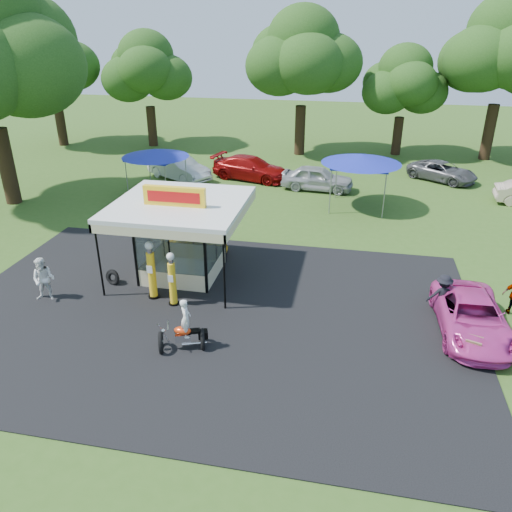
% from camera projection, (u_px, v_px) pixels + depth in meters
% --- Properties ---
extents(ground, '(120.00, 120.00, 0.00)m').
position_uv_depth(ground, '(192.00, 343.00, 17.40)').
color(ground, '#33571B').
rests_on(ground, ground).
extents(asphalt_apron, '(20.00, 14.00, 0.04)m').
position_uv_depth(asphalt_apron, '(209.00, 313.00, 19.17)').
color(asphalt_apron, black).
rests_on(asphalt_apron, ground).
extents(gas_station_kiosk, '(5.40, 5.40, 4.18)m').
position_uv_depth(gas_station_kiosk, '(182.00, 237.00, 21.43)').
color(gas_station_kiosk, white).
rests_on(gas_station_kiosk, ground).
extents(gas_pump_left, '(0.46, 0.46, 2.49)m').
position_uv_depth(gas_pump_left, '(152.00, 271.00, 19.77)').
color(gas_pump_left, black).
rests_on(gas_pump_left, ground).
extents(gas_pump_right, '(0.42, 0.42, 2.26)m').
position_uv_depth(gas_pump_right, '(172.00, 280.00, 19.32)').
color(gas_pump_right, black).
rests_on(gas_pump_right, ground).
extents(motorcycle, '(1.76, 1.28, 1.99)m').
position_uv_depth(motorcycle, '(185.00, 329.00, 16.80)').
color(motorcycle, black).
rests_on(motorcycle, ground).
extents(spare_tires, '(0.79, 0.55, 0.65)m').
position_uv_depth(spare_tires, '(113.00, 277.00, 21.21)').
color(spare_tires, black).
rests_on(spare_tires, ground).
extents(a_frame_sign, '(0.54, 0.58, 0.88)m').
position_uv_depth(a_frame_sign, '(472.00, 350.00, 16.31)').
color(a_frame_sign, '#593819').
rests_on(a_frame_sign, ground).
extents(kiosk_car, '(2.82, 1.13, 0.96)m').
position_uv_depth(kiosk_car, '(199.00, 244.00, 23.94)').
color(kiosk_car, yellow).
rests_on(kiosk_car, ground).
extents(pink_sedan, '(2.43, 4.97, 1.36)m').
position_uv_depth(pink_sedan, '(472.00, 317.00, 17.70)').
color(pink_sedan, '#DF3C9F').
rests_on(pink_sedan, ground).
extents(spectator_west, '(1.01, 0.86, 1.83)m').
position_uv_depth(spectator_west, '(44.00, 279.00, 19.76)').
color(spectator_west, white).
rests_on(spectator_west, ground).
extents(spectator_east_a, '(1.14, 0.71, 1.69)m').
position_uv_depth(spectator_east_a, '(442.00, 296.00, 18.73)').
color(spectator_east_a, black).
rests_on(spectator_east_a, ground).
extents(bg_car_a, '(5.26, 4.07, 1.67)m').
position_uv_depth(bg_car_a, '(179.00, 168.00, 35.19)').
color(bg_car_a, silver).
rests_on(bg_car_a, ground).
extents(bg_car_b, '(5.95, 3.58, 1.61)m').
position_uv_depth(bg_car_b, '(251.00, 168.00, 35.23)').
color(bg_car_b, maroon).
rests_on(bg_car_b, ground).
extents(bg_car_c, '(4.84, 2.29, 1.60)m').
position_uv_depth(bg_car_c, '(317.00, 178.00, 32.98)').
color(bg_car_c, '#A5A6AA').
rests_on(bg_car_c, ground).
extents(bg_car_d, '(5.16, 4.52, 1.32)m').
position_uv_depth(bg_car_d, '(442.00, 171.00, 34.97)').
color(bg_car_d, '#535355').
rests_on(bg_car_d, ground).
extents(tent_west, '(4.23, 4.23, 2.96)m').
position_uv_depth(tent_west, '(155.00, 153.00, 31.34)').
color(tent_west, gray).
rests_on(tent_west, ground).
extents(tent_east, '(4.65, 4.65, 3.25)m').
position_uv_depth(tent_east, '(361.00, 159.00, 28.94)').
color(tent_east, gray).
rests_on(tent_east, ground).
extents(oak_far_a, '(8.63, 8.63, 10.23)m').
position_uv_depth(oak_far_a, '(52.00, 69.00, 42.72)').
color(oak_far_a, black).
rests_on(oak_far_a, ground).
extents(oak_far_b, '(7.97, 7.97, 9.51)m').
position_uv_depth(oak_far_b, '(147.00, 75.00, 42.70)').
color(oak_far_b, black).
rests_on(oak_far_b, ground).
extents(oak_far_c, '(9.57, 9.57, 11.28)m').
position_uv_depth(oak_far_c, '(302.00, 64.00, 39.28)').
color(oak_far_c, black).
rests_on(oak_far_c, ground).
extents(oak_far_d, '(7.19, 7.19, 8.56)m').
position_uv_depth(oak_far_d, '(403.00, 87.00, 39.94)').
color(oak_far_d, black).
rests_on(oak_far_d, ground).
extents(oak_far_e, '(10.14, 10.14, 12.07)m').
position_uv_depth(oak_far_e, '(503.00, 58.00, 37.49)').
color(oak_far_e, black).
rests_on(oak_far_e, ground).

